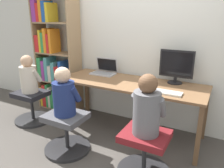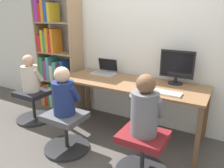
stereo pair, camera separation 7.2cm
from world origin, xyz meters
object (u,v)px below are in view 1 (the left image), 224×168
(person_at_laptop, at_px, (64,94))
(office_chair_side, at_px, (32,106))
(keyboard, at_px, (164,92))
(office_chair_right, at_px, (67,132))
(office_chair_left, at_px, (144,153))
(person_near_shelf, at_px, (29,76))
(desktop_monitor, at_px, (176,67))
(person_at_monitor, at_px, (147,108))
(bookshelf, at_px, (53,58))
(laptop, at_px, (104,71))

(person_at_laptop, relative_size, office_chair_side, 1.02)
(keyboard, relative_size, office_chair_side, 0.71)
(office_chair_right, relative_size, person_at_laptop, 0.98)
(office_chair_left, bearing_deg, person_near_shelf, 170.61)
(person_near_shelf, bearing_deg, office_chair_left, -9.39)
(office_chair_right, xyz_separation_m, person_near_shelf, (-0.99, 0.37, 0.49))
(desktop_monitor, bearing_deg, person_at_monitor, -92.94)
(bookshelf, xyz_separation_m, person_near_shelf, (0.03, -0.57, -0.18))
(laptop, distance_m, office_chair_side, 1.27)
(person_at_monitor, bearing_deg, office_chair_side, 170.84)
(office_chair_left, height_order, bookshelf, bookshelf)
(laptop, bearing_deg, office_chair_left, -42.61)
(office_chair_right, bearing_deg, laptop, 91.36)
(desktop_monitor, height_order, bookshelf, bookshelf)
(person_at_monitor, bearing_deg, office_chair_left, -90.00)
(office_chair_right, bearing_deg, office_chair_left, 2.35)
(person_near_shelf, bearing_deg, person_at_laptop, -20.22)
(laptop, xyz_separation_m, bookshelf, (-1.00, -0.04, 0.11))
(desktop_monitor, relative_size, person_at_monitor, 0.71)
(keyboard, distance_m, person_near_shelf, 2.02)
(laptop, distance_m, person_at_laptop, 0.97)
(keyboard, height_order, office_chair_side, keyboard)
(laptop, bearing_deg, desktop_monitor, 1.37)
(desktop_monitor, distance_m, keyboard, 0.49)
(desktop_monitor, distance_m, person_near_shelf, 2.14)
(laptop, xyz_separation_m, person_at_laptop, (0.02, -0.97, -0.06))
(desktop_monitor, distance_m, office_chair_side, 2.25)
(person_at_monitor, distance_m, person_at_laptop, 0.99)
(person_at_monitor, xyz_separation_m, person_at_laptop, (-0.99, -0.04, -0.02))
(desktop_monitor, xyz_separation_m, person_at_laptop, (-1.04, -1.00, -0.23))
(person_at_laptop, bearing_deg, desktop_monitor, 43.74)
(desktop_monitor, bearing_deg, bookshelf, -178.31)
(office_chair_right, bearing_deg, person_near_shelf, 159.59)
(office_chair_right, xyz_separation_m, person_at_laptop, (0.00, 0.00, 0.49))
(keyboard, height_order, person_at_monitor, person_at_monitor)
(office_chair_right, distance_m, office_chair_side, 1.05)
(office_chair_left, relative_size, bookshelf, 0.28)
(office_chair_right, bearing_deg, bookshelf, 137.43)
(office_chair_right, height_order, bookshelf, bookshelf)
(office_chair_left, height_order, office_chair_right, same)
(laptop, relative_size, person_at_monitor, 0.59)
(keyboard, distance_m, office_chair_side, 2.09)
(person_at_laptop, bearing_deg, laptop, 91.37)
(keyboard, bearing_deg, office_chair_side, -174.56)
(person_near_shelf, bearing_deg, office_chair_side, -90.00)
(keyboard, bearing_deg, office_chair_left, -93.35)
(office_chair_left, relative_size, person_near_shelf, 1.00)
(bookshelf, bearing_deg, laptop, 2.04)
(person_at_monitor, distance_m, bookshelf, 2.21)
(desktop_monitor, bearing_deg, keyboard, -92.45)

